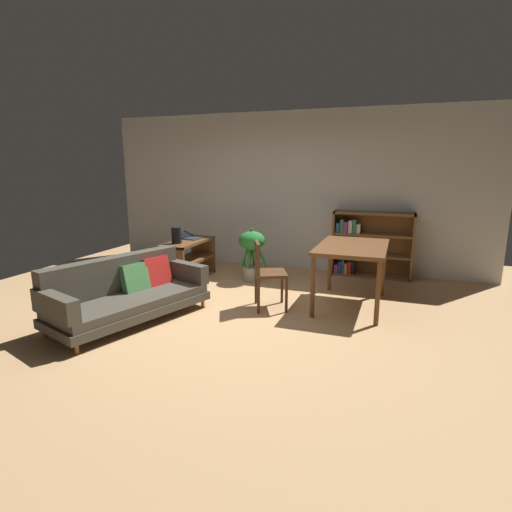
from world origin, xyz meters
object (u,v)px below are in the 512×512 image
Objects in this scene: media_console at (188,260)px; open_laptop at (191,237)px; fabric_couch at (127,292)px; bookshelf at (366,245)px; dining_table at (352,252)px; potted_floor_plant at (252,250)px; dining_chair_near at (266,270)px; desk_speaker at (176,235)px.

open_laptop reaches higher than media_console.
bookshelf reaches higher than fabric_couch.
bookshelf is at bearing 20.08° from open_laptop.
dining_table is at bearing 29.63° from fabric_couch.
dining_table is at bearing -22.98° from potted_floor_plant.
potted_floor_plant reaches higher than dining_table.
bookshelf is (1.05, 2.06, 0.03)m from dining_chair_near.
bookshelf is at bearing 88.51° from dining_table.
media_console is at bearing -74.96° from open_laptop.
fabric_couch is 2.03m from open_laptop.
bookshelf is (2.69, 1.45, -0.23)m from desk_speaker.
fabric_couch is 8.10× the size of desk_speaker.
dining_table is (2.65, -0.15, -0.04)m from desk_speaker.
bookshelf is (2.70, 0.99, -0.13)m from open_laptop.
fabric_couch is 3.87m from bookshelf.
media_console is 0.84× the size of bookshelf.
dining_chair_near is at bearing -33.01° from open_laptop.
fabric_couch is at bearing -81.74° from desk_speaker.
fabric_couch is 2.82m from dining_table.
media_console is at bearing 95.70° from fabric_couch.
media_console is (-0.18, 1.78, -0.01)m from fabric_couch.
dining_chair_near is 2.31m from bookshelf.
open_laptop is 1.06m from potted_floor_plant.
potted_floor_plant reaches higher than media_console.
bookshelf reaches higher than media_console.
desk_speaker reaches higher than media_console.
desk_speaker is 1.77m from dining_chair_near.
potted_floor_plant is at bearing 4.07° from open_laptop.
bookshelf is (1.66, 0.91, 0.03)m from potted_floor_plant.
dining_table is at bearing -8.80° from media_console.
potted_floor_plant is 0.66× the size of dining_table.
fabric_couch is 1.70m from dining_chair_near.
bookshelf reaches higher than open_laptop.
media_console is 2.91m from bookshelf.
dining_table is (2.43, 1.38, 0.39)m from fabric_couch.
desk_speaker is 0.29× the size of potted_floor_plant.
media_console is 4.31× the size of desk_speaker.
media_console is at bearing 80.01° from desk_speaker.
bookshelf is at bearing 50.38° from fabric_couch.
desk_speaker is at bearing -152.49° from potted_floor_plant.
desk_speaker is 1.19m from potted_floor_plant.
open_laptop is at bearing 96.71° from fabric_couch.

